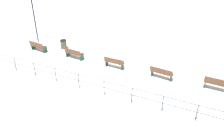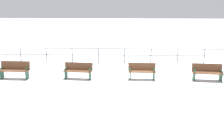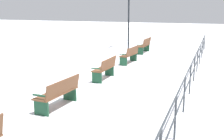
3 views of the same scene
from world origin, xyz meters
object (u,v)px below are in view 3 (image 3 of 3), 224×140
(bench_third, at_px, (105,68))
(bench_fourth, at_px, (59,93))
(bench_second, at_px, (130,54))
(bench_nearest, at_px, (145,45))

(bench_third, xyz_separation_m, bench_fourth, (0.07, 3.55, -0.01))
(bench_second, relative_size, bench_third, 1.07)
(bench_nearest, xyz_separation_m, bench_third, (-0.08, 7.09, -0.03))
(bench_nearest, xyz_separation_m, bench_second, (-0.08, 3.55, -0.03))
(bench_fourth, bearing_deg, bench_nearest, -85.12)
(bench_second, relative_size, bench_fourth, 0.98)
(bench_nearest, relative_size, bench_second, 1.04)
(bench_third, distance_m, bench_fourth, 3.55)
(bench_nearest, distance_m, bench_third, 7.09)
(bench_third, height_order, bench_fourth, bench_third)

